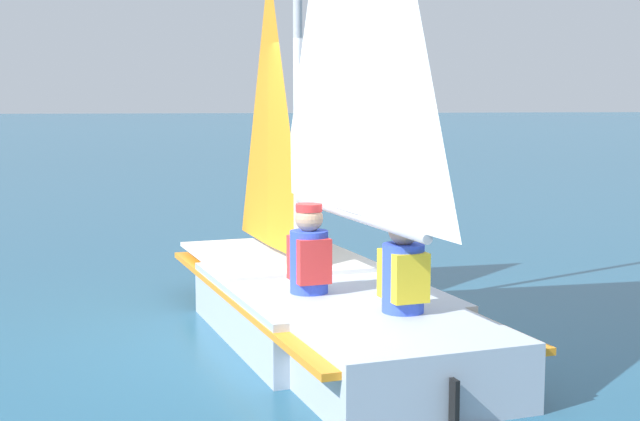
{
  "coord_description": "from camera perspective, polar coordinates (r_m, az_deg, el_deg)",
  "views": [
    {
      "loc": [
        7.16,
        -1.3,
        1.97
      ],
      "look_at": [
        0.0,
        0.0,
        1.06
      ],
      "focal_mm": 50.0,
      "sensor_mm": 36.0,
      "label": 1
    }
  ],
  "objects": [
    {
      "name": "sailor_crew",
      "position": [
        6.39,
        5.34,
        -5.01
      ],
      "size": [
        0.38,
        0.35,
        1.16
      ],
      "rotation": [
        0.0,
        0.0,
        3.31
      ],
      "color": "black",
      "rests_on": "ground_plane"
    },
    {
      "name": "sailboat_main",
      "position": [
        7.33,
        0.19,
        -2.93
      ],
      "size": [
        4.66,
        2.32,
        5.2
      ],
      "rotation": [
        0.0,
        0.0,
        3.31
      ],
      "color": "#B2BCCC",
      "rests_on": "ground_plane"
    },
    {
      "name": "sailor_helm",
      "position": [
        7.0,
        -0.71,
        -3.92
      ],
      "size": [
        0.38,
        0.35,
        1.16
      ],
      "rotation": [
        0.0,
        0.0,
        3.31
      ],
      "color": "black",
      "rests_on": "ground_plane"
    },
    {
      "name": "ground_plane",
      "position": [
        7.54,
        -0.0,
        -8.04
      ],
      "size": [
        260.0,
        260.0,
        0.0
      ],
      "primitive_type": "plane",
      "color": "#235675"
    }
  ]
}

